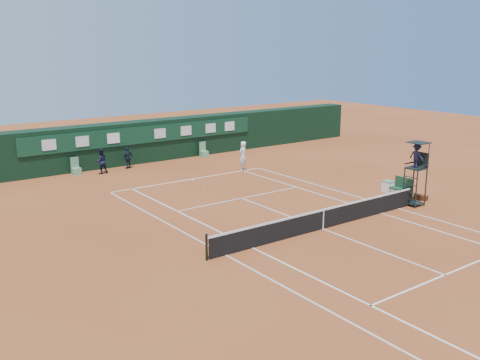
% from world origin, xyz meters
% --- Properties ---
extents(ground, '(90.00, 90.00, 0.00)m').
position_xyz_m(ground, '(0.00, 0.00, 0.00)').
color(ground, '#A65027').
rests_on(ground, ground).
extents(court_lines, '(11.05, 23.85, 0.01)m').
position_xyz_m(court_lines, '(0.00, 0.00, 0.01)').
color(court_lines, white).
rests_on(court_lines, ground).
extents(tennis_net, '(12.90, 0.10, 1.10)m').
position_xyz_m(tennis_net, '(0.00, 0.00, 0.51)').
color(tennis_net, black).
rests_on(tennis_net, ground).
extents(back_wall, '(40.00, 1.65, 3.00)m').
position_xyz_m(back_wall, '(0.00, 18.74, 1.51)').
color(back_wall, black).
rests_on(back_wall, ground).
extents(linesman_chair_left, '(0.55, 0.50, 1.15)m').
position_xyz_m(linesman_chair_left, '(-5.50, 17.48, 0.32)').
color(linesman_chair_left, '#639770').
rests_on(linesman_chair_left, ground).
extents(linesman_chair_right, '(0.55, 0.50, 1.15)m').
position_xyz_m(linesman_chair_right, '(4.50, 17.48, 0.32)').
color(linesman_chair_right, '#64996A').
rests_on(linesman_chair_right, ground).
extents(umpire_chair, '(0.96, 0.95, 3.42)m').
position_xyz_m(umpire_chair, '(6.62, -0.09, 2.46)').
color(umpire_chair, black).
rests_on(umpire_chair, ground).
extents(player_bench, '(0.56, 1.20, 1.10)m').
position_xyz_m(player_bench, '(7.55, 1.38, 0.60)').
color(player_bench, '#183E25').
rests_on(player_bench, ground).
extents(tennis_bag, '(0.45, 0.77, 0.27)m').
position_xyz_m(tennis_bag, '(7.88, 0.34, 0.14)').
color(tennis_bag, black).
rests_on(tennis_bag, ground).
extents(cooler, '(0.57, 0.57, 0.65)m').
position_xyz_m(cooler, '(7.78, 2.52, 0.33)').
color(cooler, white).
rests_on(cooler, ground).
extents(tennis_ball, '(0.07, 0.07, 0.07)m').
position_xyz_m(tennis_ball, '(-0.43, 9.69, 0.04)').
color(tennis_ball, '#EBF037').
rests_on(tennis_ball, ground).
extents(player, '(0.88, 0.74, 2.04)m').
position_xyz_m(player, '(4.08, 11.89, 1.02)').
color(player, white).
rests_on(player, ground).
extents(ball_kid_left, '(0.84, 0.66, 1.70)m').
position_xyz_m(ball_kid_left, '(-4.02, 16.77, 0.85)').
color(ball_kid_left, black).
rests_on(ball_kid_left, ground).
extents(ball_kid_right, '(0.96, 0.66, 1.51)m').
position_xyz_m(ball_kid_right, '(-1.91, 17.17, 0.76)').
color(ball_kid_right, black).
rests_on(ball_kid_right, ground).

